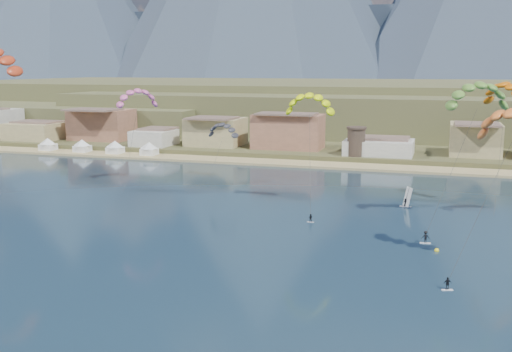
{
  "coord_description": "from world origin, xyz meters",
  "views": [
    {
      "loc": [
        29.08,
        -60.97,
        27.7
      ],
      "look_at": [
        0.0,
        32.0,
        10.0
      ],
      "focal_mm": 42.19,
      "sensor_mm": 36.0,
      "label": 1
    }
  ],
  "objects_px": {
    "windsurfer": "(406,201)",
    "buoy": "(437,250)",
    "kitesurfer_yellow": "(310,101)",
    "kitesurfer_green": "(478,93)",
    "watchtower": "(356,141)"
  },
  "relations": [
    {
      "from": "kitesurfer_green",
      "to": "windsurfer",
      "type": "bearing_deg",
      "value": 132.21
    },
    {
      "from": "windsurfer",
      "to": "kitesurfer_green",
      "type": "bearing_deg",
      "value": -47.79
    },
    {
      "from": "watchtower",
      "to": "kitesurfer_yellow",
      "type": "distance_m",
      "value": 61.8
    },
    {
      "from": "watchtower",
      "to": "kitesurfer_yellow",
      "type": "height_order",
      "value": "kitesurfer_yellow"
    },
    {
      "from": "watchtower",
      "to": "windsurfer",
      "type": "bearing_deg",
      "value": -71.66
    },
    {
      "from": "watchtower",
      "to": "windsurfer",
      "type": "xyz_separation_m",
      "value": [
        17.77,
        -53.59,
        -5.11
      ]
    },
    {
      "from": "kitesurfer_yellow",
      "to": "windsurfer",
      "type": "xyz_separation_m",
      "value": [
        18.7,
        6.39,
        -19.98
      ]
    },
    {
      "from": "buoy",
      "to": "kitesurfer_yellow",
      "type": "bearing_deg",
      "value": 137.92
    },
    {
      "from": "buoy",
      "to": "windsurfer",
      "type": "bearing_deg",
      "value": 102.35
    },
    {
      "from": "kitesurfer_green",
      "to": "windsurfer",
      "type": "distance_m",
      "value": 28.06
    },
    {
      "from": "kitesurfer_yellow",
      "to": "buoy",
      "type": "xyz_separation_m",
      "value": [
        25.05,
        -22.62,
        -21.12
      ]
    },
    {
      "from": "kitesurfer_green",
      "to": "buoy",
      "type": "bearing_deg",
      "value": -107.79
    },
    {
      "from": "watchtower",
      "to": "kitesurfer_green",
      "type": "xyz_separation_m",
      "value": [
        29.33,
        -66.34,
        17.06
      ]
    },
    {
      "from": "windsurfer",
      "to": "buoy",
      "type": "xyz_separation_m",
      "value": [
        6.35,
        -29.01,
        -1.14
      ]
    },
    {
      "from": "kitesurfer_yellow",
      "to": "kitesurfer_green",
      "type": "distance_m",
      "value": 31.01
    }
  ]
}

